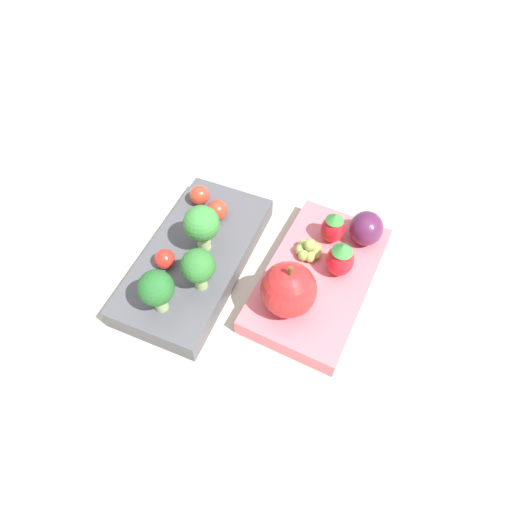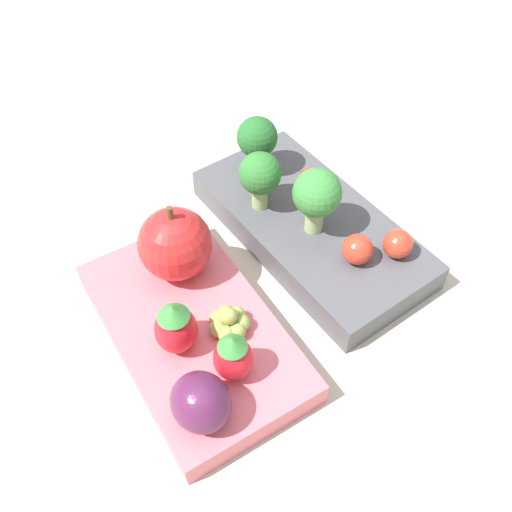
{
  "view_description": "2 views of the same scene",
  "coord_description": "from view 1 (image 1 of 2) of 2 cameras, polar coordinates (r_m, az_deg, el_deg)",
  "views": [
    {
      "loc": [
        -0.29,
        -0.09,
        0.45
      ],
      "look_at": [
        -0.0,
        -0.0,
        0.04
      ],
      "focal_mm": 32.0,
      "sensor_mm": 36.0,
      "label": 1
    },
    {
      "loc": [
        0.22,
        -0.19,
        0.38
      ],
      "look_at": [
        -0.0,
        -0.0,
        0.04
      ],
      "focal_mm": 40.0,
      "sensor_mm": 36.0,
      "label": 2
    }
  ],
  "objects": [
    {
      "name": "plum",
      "position": [
        0.54,
        13.61,
        3.39
      ],
      "size": [
        0.04,
        0.04,
        0.04
      ],
      "color": "#511E42",
      "rests_on": "bento_box_fruit"
    },
    {
      "name": "cherry_tomato_2",
      "position": [
        0.51,
        -11.33,
        -0.34
      ],
      "size": [
        0.02,
        0.02,
        0.02
      ],
      "color": "red",
      "rests_on": "bento_box_savoury"
    },
    {
      "name": "bento_box_fruit",
      "position": [
        0.53,
        7.75,
        -2.83
      ],
      "size": [
        0.21,
        0.14,
        0.02
      ],
      "color": "#DB6670",
      "rests_on": "ground_plane"
    },
    {
      "name": "cherry_tomato_0",
      "position": [
        0.57,
        -7.06,
        7.56
      ],
      "size": [
        0.02,
        0.02,
        0.02
      ],
      "color": "red",
      "rests_on": "bento_box_savoury"
    },
    {
      "name": "strawberry_0",
      "position": [
        0.53,
        9.63,
        3.54
      ],
      "size": [
        0.03,
        0.03,
        0.04
      ],
      "color": "red",
      "rests_on": "bento_box_fruit"
    },
    {
      "name": "apple",
      "position": [
        0.47,
        4.08,
        -4.21
      ],
      "size": [
        0.06,
        0.06,
        0.07
      ],
      "color": "red",
      "rests_on": "bento_box_fruit"
    },
    {
      "name": "broccoli_floret_2",
      "position": [
        0.46,
        -12.35,
        -4.05
      ],
      "size": [
        0.04,
        0.04,
        0.06
      ],
      "color": "#93B770",
      "rests_on": "bento_box_savoury"
    },
    {
      "name": "cherry_tomato_1",
      "position": [
        0.55,
        -4.88,
        5.74
      ],
      "size": [
        0.03,
        0.03,
        0.03
      ],
      "color": "red",
      "rests_on": "bento_box_savoury"
    },
    {
      "name": "broccoli_floret_0",
      "position": [
        0.47,
        -7.23,
        -1.35
      ],
      "size": [
        0.04,
        0.04,
        0.06
      ],
      "color": "#93B770",
      "rests_on": "bento_box_savoury"
    },
    {
      "name": "strawberry_1",
      "position": [
        0.5,
        10.48,
        -0.36
      ],
      "size": [
        0.03,
        0.03,
        0.05
      ],
      "color": "red",
      "rests_on": "bento_box_fruit"
    },
    {
      "name": "ground_plane",
      "position": [
        0.54,
        -0.04,
        -2.15
      ],
      "size": [
        4.0,
        4.0,
        0.0
      ],
      "primitive_type": "plane",
      "color": "#BCB29E"
    },
    {
      "name": "broccoli_floret_1",
      "position": [
        0.5,
        -6.82,
        3.87
      ],
      "size": [
        0.04,
        0.04,
        0.06
      ],
      "color": "#93B770",
      "rests_on": "bento_box_savoury"
    },
    {
      "name": "grape_cluster",
      "position": [
        0.53,
        6.62,
        0.79
      ],
      "size": [
        0.03,
        0.03,
        0.02
      ],
      "color": "#8EA84C",
      "rests_on": "bento_box_fruit"
    },
    {
      "name": "bento_box_savoury",
      "position": [
        0.54,
        -7.55,
        -0.36
      ],
      "size": [
        0.23,
        0.13,
        0.03
      ],
      "color": "#4C4C51",
      "rests_on": "ground_plane"
    }
  ]
}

